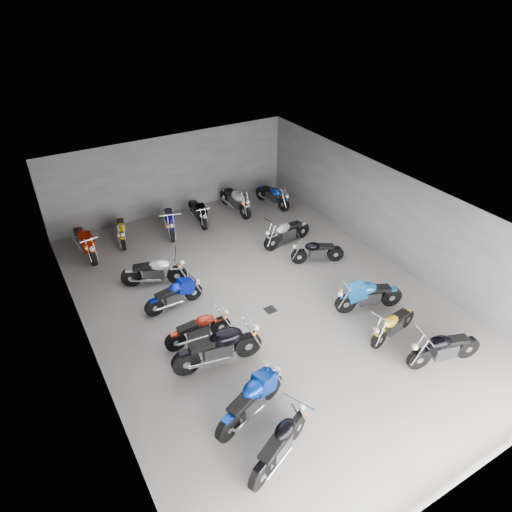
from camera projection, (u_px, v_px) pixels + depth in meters
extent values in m
plane|color=gray|center=(262.00, 301.00, 14.01)|extent=(14.00, 14.00, 0.00)
cube|color=gray|center=(172.00, 175.00, 18.20)|extent=(10.00, 0.10, 3.20)
cube|color=gray|center=(85.00, 315.00, 11.01)|extent=(0.10, 14.00, 3.20)
cube|color=gray|center=(390.00, 216.00, 15.26)|extent=(0.10, 14.00, 3.20)
cube|color=black|center=(263.00, 207.00, 12.25)|extent=(10.00, 14.00, 0.04)
cube|color=black|center=(270.00, 310.00, 13.65)|extent=(0.32, 0.32, 0.01)
cylinder|color=black|center=(296.00, 426.00, 9.89)|extent=(0.61, 0.36, 0.62)
cylinder|color=black|center=(259.00, 476.00, 8.94)|extent=(0.62, 0.38, 0.62)
cube|color=#2D2D30|center=(279.00, 447.00, 9.36)|extent=(0.69, 0.52, 0.38)
ellipsoid|color=black|center=(285.00, 430.00, 9.34)|extent=(0.75, 0.62, 0.35)
cube|color=black|center=(271.00, 450.00, 9.01)|extent=(0.64, 0.48, 0.18)
cylinder|color=black|center=(271.00, 386.00, 10.78)|extent=(0.67, 0.34, 0.66)
cylinder|color=black|center=(228.00, 428.00, 9.83)|extent=(0.67, 0.36, 0.66)
cube|color=#2D2D30|center=(250.00, 403.00, 10.25)|extent=(0.73, 0.51, 0.41)
ellipsoid|color=#082D93|center=(257.00, 387.00, 10.21)|extent=(0.80, 0.62, 0.37)
cube|color=black|center=(240.00, 404.00, 9.88)|extent=(0.69, 0.48, 0.19)
cylinder|color=black|center=(248.00, 345.00, 11.90)|extent=(0.74, 0.25, 0.73)
cylinder|color=black|center=(186.00, 362.00, 11.37)|extent=(0.75, 0.27, 0.73)
cube|color=#2D2D30|center=(217.00, 350.00, 11.57)|extent=(0.78, 0.44, 0.46)
ellipsoid|color=black|center=(226.00, 337.00, 11.45)|extent=(0.83, 0.56, 0.41)
cube|color=black|center=(203.00, 345.00, 11.28)|extent=(0.73, 0.41, 0.21)
cylinder|color=black|center=(220.00, 326.00, 12.63)|extent=(0.58, 0.14, 0.58)
cylinder|color=black|center=(175.00, 341.00, 12.11)|extent=(0.58, 0.16, 0.58)
cube|color=#2D2D30|center=(198.00, 331.00, 12.32)|extent=(0.60, 0.29, 0.36)
ellipsoid|color=maroon|center=(204.00, 321.00, 12.24)|extent=(0.63, 0.38, 0.33)
cube|color=black|center=(187.00, 327.00, 12.07)|extent=(0.56, 0.27, 0.16)
cylinder|color=black|center=(193.00, 292.00, 13.92)|extent=(0.58, 0.16, 0.57)
cylinder|color=black|center=(154.00, 307.00, 13.30)|extent=(0.58, 0.18, 0.57)
cube|color=#2D2D30|center=(174.00, 297.00, 13.56)|extent=(0.60, 0.31, 0.36)
ellipsoid|color=#071A9F|center=(179.00, 287.00, 13.50)|extent=(0.63, 0.40, 0.32)
cube|color=black|center=(164.00, 294.00, 13.29)|extent=(0.56, 0.29, 0.16)
cylinder|color=black|center=(177.00, 275.00, 14.62)|extent=(0.64, 0.38, 0.64)
cylinder|color=black|center=(131.00, 277.00, 14.50)|extent=(0.64, 0.40, 0.64)
cube|color=#2D2D30|center=(154.00, 273.00, 14.51)|extent=(0.72, 0.54, 0.40)
ellipsoid|color=silver|center=(160.00, 265.00, 14.35)|extent=(0.78, 0.65, 0.36)
cube|color=black|center=(142.00, 267.00, 14.33)|extent=(0.67, 0.51, 0.18)
cylinder|color=black|center=(419.00, 359.00, 11.54)|extent=(0.65, 0.28, 0.64)
cylinder|color=black|center=(467.00, 347.00, 11.88)|extent=(0.66, 0.30, 0.64)
cube|color=#2D2D30|center=(444.00, 350.00, 11.66)|extent=(0.70, 0.45, 0.40)
ellipsoid|color=black|center=(439.00, 343.00, 11.43)|extent=(0.76, 0.55, 0.36)
cube|color=black|center=(457.00, 340.00, 11.58)|extent=(0.66, 0.42, 0.18)
cylinder|color=black|center=(379.00, 339.00, 12.19)|extent=(0.58, 0.22, 0.57)
cylinder|color=black|center=(406.00, 318.00, 12.90)|extent=(0.58, 0.24, 0.57)
cube|color=#2D2D30|center=(393.00, 326.00, 12.50)|extent=(0.61, 0.37, 0.35)
ellipsoid|color=yellow|center=(391.00, 321.00, 12.24)|extent=(0.66, 0.46, 0.32)
cube|color=black|center=(401.00, 315.00, 12.52)|extent=(0.58, 0.34, 0.16)
cylinder|color=black|center=(345.00, 303.00, 13.40)|extent=(0.65, 0.32, 0.64)
cylinder|color=black|center=(391.00, 297.00, 13.67)|extent=(0.66, 0.34, 0.64)
cube|color=#2D2D30|center=(369.00, 297.00, 13.48)|extent=(0.71, 0.48, 0.40)
ellipsoid|color=#165CA9|center=(363.00, 290.00, 13.26)|extent=(0.77, 0.59, 0.36)
cube|color=black|center=(380.00, 288.00, 13.39)|extent=(0.67, 0.45, 0.18)
cylinder|color=black|center=(299.00, 256.00, 15.59)|extent=(0.57, 0.33, 0.57)
cylinder|color=black|center=(335.00, 254.00, 15.74)|extent=(0.57, 0.34, 0.57)
cube|color=#2D2D30|center=(317.00, 253.00, 15.62)|extent=(0.63, 0.47, 0.35)
ellipsoid|color=black|center=(313.00, 246.00, 15.44)|extent=(0.69, 0.56, 0.32)
cube|color=black|center=(326.00, 246.00, 15.51)|extent=(0.59, 0.44, 0.16)
cylinder|color=black|center=(272.00, 242.00, 16.31)|extent=(0.64, 0.20, 0.63)
cylinder|color=black|center=(301.00, 230.00, 17.03)|extent=(0.64, 0.22, 0.63)
cube|color=#2D2D30|center=(287.00, 234.00, 16.62)|extent=(0.67, 0.37, 0.39)
ellipsoid|color=#9A9A9E|center=(283.00, 228.00, 16.33)|extent=(0.71, 0.47, 0.35)
cube|color=black|center=(294.00, 225.00, 16.62)|extent=(0.63, 0.34, 0.18)
cylinder|color=black|center=(92.00, 256.00, 15.49)|extent=(0.19, 0.69, 0.68)
cylinder|color=black|center=(79.00, 237.00, 16.56)|extent=(0.21, 0.69, 0.68)
cube|color=#2D2D30|center=(85.00, 244.00, 15.97)|extent=(0.37, 0.71, 0.43)
ellipsoid|color=#9F1A03|center=(85.00, 238.00, 15.62)|extent=(0.48, 0.75, 0.38)
cube|color=black|center=(80.00, 232.00, 16.04)|extent=(0.34, 0.67, 0.19)
cylinder|color=black|center=(123.00, 243.00, 16.35)|extent=(0.24, 0.58, 0.57)
cylinder|color=black|center=(121.00, 226.00, 17.39)|extent=(0.26, 0.59, 0.57)
cube|color=#2D2D30|center=(122.00, 232.00, 16.82)|extent=(0.39, 0.63, 0.36)
ellipsoid|color=#F7BC00|center=(121.00, 227.00, 16.51)|extent=(0.48, 0.67, 0.32)
cube|color=black|center=(120.00, 222.00, 16.91)|extent=(0.37, 0.59, 0.16)
cylinder|color=black|center=(172.00, 234.00, 16.81)|extent=(0.30, 0.64, 0.63)
cylinder|color=black|center=(169.00, 216.00, 17.96)|extent=(0.31, 0.64, 0.63)
cube|color=#2D2D30|center=(170.00, 223.00, 17.33)|extent=(0.46, 0.69, 0.39)
ellipsoid|color=#0C0780|center=(170.00, 218.00, 16.99)|extent=(0.56, 0.75, 0.35)
cube|color=black|center=(169.00, 213.00, 17.44)|extent=(0.43, 0.65, 0.18)
cylinder|color=black|center=(204.00, 223.00, 17.56)|extent=(0.17, 0.61, 0.60)
cylinder|color=black|center=(192.00, 208.00, 18.59)|extent=(0.19, 0.61, 0.60)
cube|color=#2D2D30|center=(198.00, 213.00, 18.03)|extent=(0.33, 0.63, 0.37)
ellipsoid|color=black|center=(199.00, 208.00, 17.71)|extent=(0.43, 0.67, 0.34)
cube|color=black|center=(195.00, 204.00, 18.11)|extent=(0.31, 0.59, 0.17)
cylinder|color=black|center=(245.00, 211.00, 18.27)|extent=(0.17, 0.69, 0.69)
cylinder|color=black|center=(226.00, 197.00, 19.36)|extent=(0.19, 0.69, 0.69)
cube|color=#2D2D30|center=(235.00, 202.00, 18.76)|extent=(0.35, 0.71, 0.43)
ellipsoid|color=silver|center=(238.00, 196.00, 18.41)|extent=(0.46, 0.75, 0.39)
cube|color=black|center=(231.00, 192.00, 18.84)|extent=(0.33, 0.67, 0.20)
cylinder|color=black|center=(283.00, 204.00, 18.89)|extent=(0.23, 0.61, 0.60)
cylinder|color=black|center=(262.00, 194.00, 19.75)|extent=(0.25, 0.62, 0.60)
cube|color=#2D2D30|center=(272.00, 197.00, 19.27)|extent=(0.39, 0.65, 0.38)
ellipsoid|color=#0F2F97|center=(276.00, 192.00, 18.98)|extent=(0.49, 0.70, 0.34)
cube|color=black|center=(268.00, 189.00, 19.32)|extent=(0.37, 0.61, 0.17)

